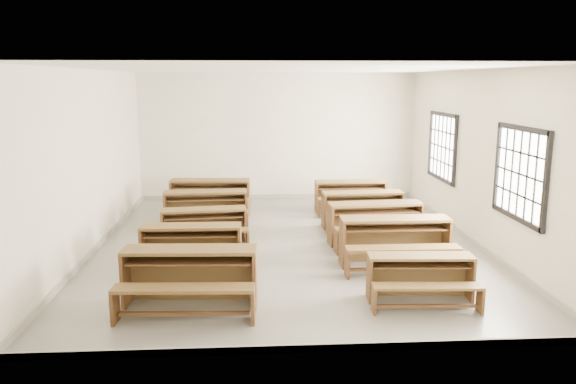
{
  "coord_description": "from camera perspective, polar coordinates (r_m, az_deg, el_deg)",
  "views": [
    {
      "loc": [
        -0.62,
        -10.04,
        3.01
      ],
      "look_at": [
        0.0,
        0.0,
        1.0
      ],
      "focal_mm": 35.0,
      "sensor_mm": 36.0,
      "label": 1
    }
  ],
  "objects": [
    {
      "name": "desk_set_9",
      "position": [
        13.03,
        6.37,
        -0.22
      ],
      "size": [
        1.63,
        0.85,
        0.73
      ],
      "rotation": [
        0.0,
        0.0,
        0.01
      ],
      "color": "brown",
      "rests_on": "ground"
    },
    {
      "name": "room",
      "position": [
        10.1,
        0.51,
        6.38
      ],
      "size": [
        8.5,
        8.5,
        3.2
      ],
      "color": "slate",
      "rests_on": "ground"
    },
    {
      "name": "desk_set_2",
      "position": [
        10.43,
        -8.52,
        -3.29
      ],
      "size": [
        1.63,
        0.96,
        0.7
      ],
      "rotation": [
        0.0,
        0.0,
        0.11
      ],
      "color": "brown",
      "rests_on": "ground"
    },
    {
      "name": "desk_set_1",
      "position": [
        9.19,
        -9.83,
        -5.24
      ],
      "size": [
        1.61,
        0.85,
        0.72
      ],
      "rotation": [
        0.0,
        0.0,
        -0.01
      ],
      "color": "brown",
      "rests_on": "ground"
    },
    {
      "name": "desk_set_7",
      "position": [
        10.54,
        8.91,
        -2.86
      ],
      "size": [
        1.8,
        1.03,
        0.78
      ],
      "rotation": [
        0.0,
        0.0,
        0.08
      ],
      "color": "brown",
      "rests_on": "ground"
    },
    {
      "name": "desk_set_3",
      "position": [
        11.71,
        -8.35,
        -1.48
      ],
      "size": [
        1.74,
        0.95,
        0.77
      ],
      "rotation": [
        0.0,
        0.0,
        0.04
      ],
      "color": "brown",
      "rests_on": "ground"
    },
    {
      "name": "desk_set_0",
      "position": [
        7.69,
        -9.97,
        -8.16
      ],
      "size": [
        1.83,
        1.01,
        0.8
      ],
      "rotation": [
        0.0,
        0.0,
        -0.05
      ],
      "color": "brown",
      "rests_on": "ground"
    },
    {
      "name": "desk_set_8",
      "position": [
        11.7,
        7.61,
        -1.52
      ],
      "size": [
        1.69,
        0.93,
        0.75
      ],
      "rotation": [
        0.0,
        0.0,
        0.04
      ],
      "color": "brown",
      "rests_on": "ground"
    },
    {
      "name": "desk_set_6",
      "position": [
        9.38,
        10.86,
        -4.63
      ],
      "size": [
        1.79,
        0.94,
        0.8
      ],
      "rotation": [
        0.0,
        0.0,
        -0.01
      ],
      "color": "brown",
      "rests_on": "ground"
    },
    {
      "name": "desk_set_4",
      "position": [
        12.81,
        -7.92,
        -0.26
      ],
      "size": [
        1.83,
        1.02,
        0.8
      ],
      "rotation": [
        0.0,
        0.0,
        -0.05
      ],
      "color": "brown",
      "rests_on": "ground"
    },
    {
      "name": "desk_set_5",
      "position": [
        8.01,
        13.33,
        -8.2
      ],
      "size": [
        1.48,
        0.83,
        0.65
      ],
      "rotation": [
        0.0,
        0.0,
        -0.06
      ],
      "color": "brown",
      "rests_on": "ground"
    }
  ]
}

